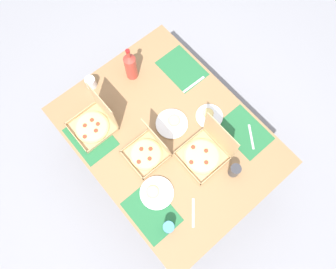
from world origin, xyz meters
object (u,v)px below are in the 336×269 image
(pizza_box_center, at_px, (206,152))
(cup_red, at_px, (91,82))
(plate_far_left, at_px, (172,123))
(plate_near_left, at_px, (209,116))
(plate_middle, at_px, (156,193))
(soda_bottle, at_px, (131,66))
(cup_clear_right, at_px, (169,227))
(cup_spare, at_px, (235,170))
(pizza_box_corner_right, at_px, (148,151))
(pizza_box_edge_far, at_px, (94,123))

(pizza_box_center, height_order, cup_red, pizza_box_center)
(plate_far_left, distance_m, plate_near_left, 0.28)
(plate_middle, xyz_separation_m, plate_far_left, (-0.31, 0.41, 0.00))
(plate_far_left, height_order, soda_bottle, soda_bottle)
(cup_clear_right, bearing_deg, cup_spare, 89.17)
(cup_clear_right, xyz_separation_m, cup_spare, (0.01, 0.58, 0.01))
(plate_near_left, bearing_deg, cup_spare, -20.90)
(pizza_box_corner_right, distance_m, cup_clear_right, 0.53)
(pizza_box_edge_far, distance_m, pizza_box_corner_right, 0.44)
(pizza_box_center, distance_m, soda_bottle, 0.84)
(pizza_box_corner_right, xyz_separation_m, plate_middle, (0.26, -0.14, -0.04))
(soda_bottle, bearing_deg, plate_far_left, -3.80)
(plate_near_left, relative_size, soda_bottle, 0.62)
(pizza_box_corner_right, height_order, plate_middle, pizza_box_corner_right)
(pizza_box_edge_far, height_order, soda_bottle, soda_bottle)
(soda_bottle, relative_size, cup_clear_right, 3.46)
(plate_middle, height_order, plate_near_left, same)
(plate_middle, xyz_separation_m, cup_spare, (0.23, 0.50, 0.04))
(plate_near_left, xyz_separation_m, soda_bottle, (-0.64, -0.21, 0.12))
(pizza_box_edge_far, relative_size, pizza_box_corner_right, 1.09)
(plate_far_left, distance_m, soda_bottle, 0.53)
(plate_near_left, bearing_deg, pizza_box_center, -48.56)
(plate_middle, distance_m, cup_clear_right, 0.24)
(pizza_box_corner_right, height_order, plate_near_left, pizza_box_corner_right)
(soda_bottle, bearing_deg, plate_near_left, 18.29)
(pizza_box_edge_far, height_order, pizza_box_corner_right, pizza_box_edge_far)
(cup_spare, relative_size, cup_red, 1.22)
(plate_near_left, height_order, cup_clear_right, cup_clear_right)
(pizza_box_edge_far, xyz_separation_m, plate_near_left, (0.49, 0.68, -0.04))
(plate_far_left, bearing_deg, pizza_box_center, 5.36)
(plate_far_left, xyz_separation_m, soda_bottle, (-0.51, 0.03, 0.12))
(plate_middle, xyz_separation_m, cup_red, (-0.95, 0.15, 0.03))
(plate_near_left, bearing_deg, plate_middle, -74.64)
(pizza_box_center, bearing_deg, plate_middle, -91.40)
(cup_spare, bearing_deg, pizza_box_edge_far, -150.19)
(pizza_box_center, distance_m, plate_middle, 0.44)
(plate_near_left, bearing_deg, pizza_box_corner_right, -98.36)
(plate_middle, bearing_deg, cup_clear_right, -20.36)
(pizza_box_corner_right, height_order, soda_bottle, soda_bottle)
(plate_middle, relative_size, cup_clear_right, 2.47)
(plate_far_left, height_order, plate_near_left, same)
(cup_clear_right, bearing_deg, plate_middle, 159.64)
(pizza_box_edge_far, bearing_deg, plate_far_left, 50.43)
(plate_far_left, height_order, cup_spare, cup_spare)
(plate_far_left, relative_size, cup_red, 2.64)
(pizza_box_edge_far, height_order, plate_middle, pizza_box_edge_far)
(plate_far_left, xyz_separation_m, plate_near_left, (0.13, 0.25, 0.00))
(plate_far_left, bearing_deg, pizza_box_edge_far, -129.57)
(plate_middle, xyz_separation_m, plate_near_left, (-0.18, 0.66, 0.00))
(pizza_box_edge_far, distance_m, cup_clear_right, 0.90)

